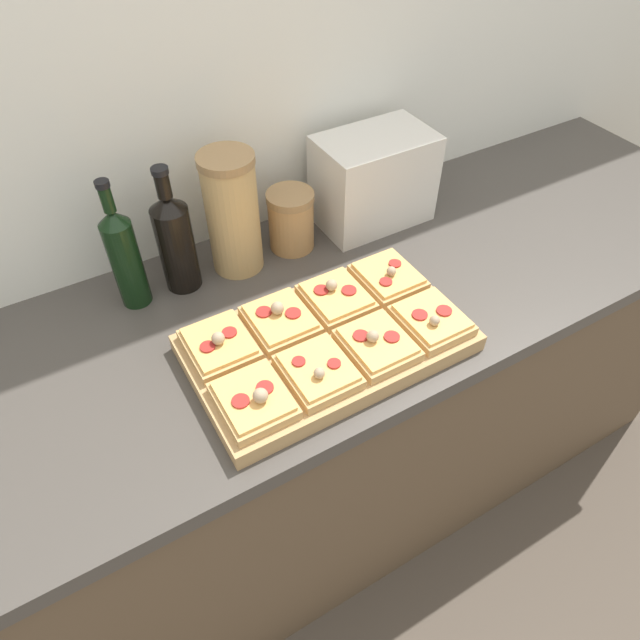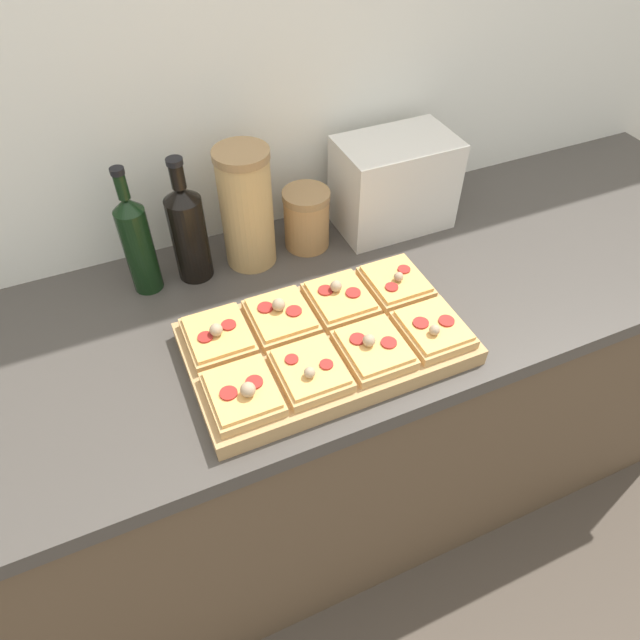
{
  "view_description": "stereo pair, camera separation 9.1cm",
  "coord_description": "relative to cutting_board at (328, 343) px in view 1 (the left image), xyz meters",
  "views": [
    {
      "loc": [
        -0.33,
        -0.47,
        1.76
      ],
      "look_at": [
        0.07,
        0.21,
        0.96
      ],
      "focal_mm": 32.0,
      "sensor_mm": 36.0,
      "label": 1
    },
    {
      "loc": [
        -0.25,
        -0.51,
        1.76
      ],
      "look_at": [
        0.07,
        0.21,
        0.96
      ],
      "focal_mm": 32.0,
      "sensor_mm": 36.0,
      "label": 2
    }
  ],
  "objects": [
    {
      "name": "grain_jar_short",
      "position": [
        0.1,
        0.34,
        0.05
      ],
      "size": [
        0.11,
        0.11,
        0.15
      ],
      "color": "#AD7F4C",
      "rests_on": "kitchen_counter"
    },
    {
      "name": "olive_oil_bottle",
      "position": [
        -0.29,
        0.34,
        0.1
      ],
      "size": [
        0.06,
        0.06,
        0.3
      ],
      "color": "black",
      "rests_on": "kitchen_counter"
    },
    {
      "name": "pizza_slice_front_left",
      "position": [
        -0.2,
        -0.08,
        0.03
      ],
      "size": [
        0.12,
        0.14,
        0.06
      ],
      "color": "tan",
      "rests_on": "cutting_board"
    },
    {
      "name": "pizza_slice_back_midleft",
      "position": [
        -0.07,
        0.08,
        0.03
      ],
      "size": [
        0.12,
        0.14,
        0.05
      ],
      "color": "tan",
      "rests_on": "cutting_board"
    },
    {
      "name": "kitchen_counter",
      "position": [
        -0.07,
        0.14,
        -0.47
      ],
      "size": [
        2.63,
        0.67,
        0.91
      ],
      "color": "brown",
      "rests_on": "ground_plane"
    },
    {
      "name": "ground_plane",
      "position": [
        -0.07,
        -0.18,
        -0.93
      ],
      "size": [
        12.0,
        12.0,
        0.0
      ],
      "primitive_type": "plane",
      "color": "#4C4238"
    },
    {
      "name": "pizza_slice_back_midright",
      "position": [
        0.07,
        0.08,
        0.03
      ],
      "size": [
        0.12,
        0.14,
        0.05
      ],
      "color": "tan",
      "rests_on": "cutting_board"
    },
    {
      "name": "pizza_slice_back_right",
      "position": [
        0.2,
        0.08,
        0.03
      ],
      "size": [
        0.12,
        0.14,
        0.05
      ],
      "color": "tan",
      "rests_on": "cutting_board"
    },
    {
      "name": "wall_back",
      "position": [
        -0.07,
        0.49,
        0.32
      ],
      "size": [
        6.0,
        0.06,
        2.5
      ],
      "color": "silver",
      "rests_on": "ground_plane"
    },
    {
      "name": "cutting_board",
      "position": [
        0.0,
        0.0,
        0.0
      ],
      "size": [
        0.54,
        0.32,
        0.04
      ],
      "primitive_type": "cube",
      "color": "tan",
      "rests_on": "kitchen_counter"
    },
    {
      "name": "pizza_slice_front_midleft",
      "position": [
        -0.07,
        -0.08,
        0.03
      ],
      "size": [
        0.12,
        0.14,
        0.05
      ],
      "color": "tan",
      "rests_on": "cutting_board"
    },
    {
      "name": "grain_jar_tall",
      "position": [
        -0.04,
        0.34,
        0.12
      ],
      "size": [
        0.12,
        0.12,
        0.28
      ],
      "color": "tan",
      "rests_on": "kitchen_counter"
    },
    {
      "name": "pizza_slice_front_midright",
      "position": [
        0.07,
        -0.08,
        0.03
      ],
      "size": [
        0.12,
        0.14,
        0.05
      ],
      "color": "tan",
      "rests_on": "cutting_board"
    },
    {
      "name": "toaster_oven",
      "position": [
        0.33,
        0.33,
        0.09
      ],
      "size": [
        0.3,
        0.17,
        0.22
      ],
      "color": "beige",
      "rests_on": "kitchen_counter"
    },
    {
      "name": "wine_bottle",
      "position": [
        -0.18,
        0.34,
        0.1
      ],
      "size": [
        0.08,
        0.08,
        0.29
      ],
      "color": "black",
      "rests_on": "kitchen_counter"
    },
    {
      "name": "pizza_slice_back_left",
      "position": [
        -0.2,
        0.08,
        0.03
      ],
      "size": [
        0.12,
        0.14,
        0.05
      ],
      "color": "tan",
      "rests_on": "cutting_board"
    },
    {
      "name": "pizza_slice_front_right",
      "position": [
        0.2,
        -0.08,
        0.03
      ],
      "size": [
        0.12,
        0.14,
        0.05
      ],
      "color": "tan",
      "rests_on": "cutting_board"
    }
  ]
}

